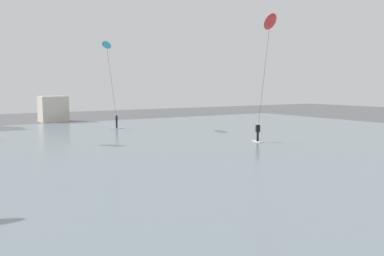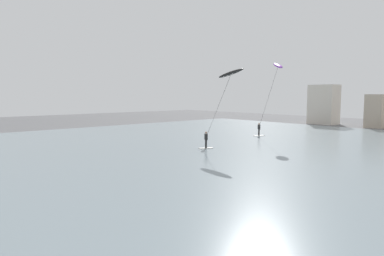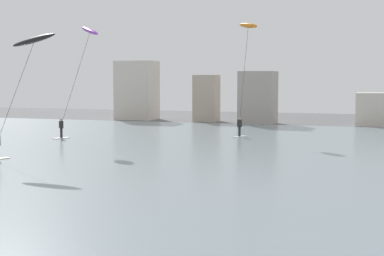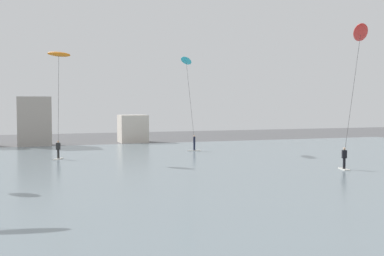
# 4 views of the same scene
# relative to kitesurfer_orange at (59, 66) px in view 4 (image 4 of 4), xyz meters

# --- Properties ---
(water_bay) EXTENTS (84.00, 52.00, 0.10)m
(water_bay) POSITION_rel_kitesurfer_orange_xyz_m (3.17, -13.86, -8.32)
(water_bay) COLOR gray
(water_bay) RESTS_ON ground
(kitesurfer_orange) EXTENTS (2.52, 3.79, 9.78)m
(kitesurfer_orange) POSITION_rel_kitesurfer_orange_xyz_m (0.00, 0.00, 0.00)
(kitesurfer_orange) COLOR silver
(kitesurfer_orange) RESTS_ON water_bay
(kitesurfer_red) EXTENTS (3.53, 3.32, 11.03)m
(kitesurfer_red) POSITION_rel_kitesurfer_orange_xyz_m (21.11, -14.74, 1.22)
(kitesurfer_red) COLOR silver
(kitesurfer_red) RESTS_ON water_bay
(kitesurfer_cyan) EXTENTS (2.29, 4.00, 9.96)m
(kitesurfer_cyan) POSITION_rel_kitesurfer_orange_xyz_m (13.39, 3.41, 0.05)
(kitesurfer_cyan) COLOR silver
(kitesurfer_cyan) RESTS_ON water_bay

